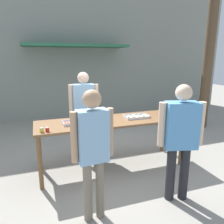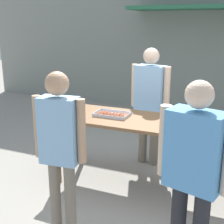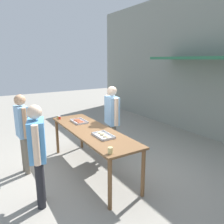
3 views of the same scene
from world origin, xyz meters
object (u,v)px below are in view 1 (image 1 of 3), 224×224
(beer_cup, at_px, (178,115))
(utility_pole, at_px, (213,18))
(food_tray_sausages, at_px, (76,122))
(food_tray_buns, at_px, (136,117))
(condiment_jar_mustard, at_px, (42,130))
(person_customer_holding_hotdog, at_px, (93,145))
(condiment_jar_ketchup, at_px, (47,130))
(person_customer_with_cup, at_px, (180,134))
(person_server_behind_table, at_px, (84,107))

(beer_cup, distance_m, utility_pole, 3.52)
(food_tray_sausages, bearing_deg, food_tray_buns, 0.10)
(condiment_jar_mustard, distance_m, person_customer_holding_hotdog, 1.10)
(food_tray_sausages, height_order, utility_pole, utility_pole)
(condiment_jar_mustard, distance_m, utility_pole, 5.41)
(food_tray_sausages, height_order, beer_cup, beer_cup)
(condiment_jar_mustard, relative_size, utility_pole, 0.01)
(beer_cup, height_order, utility_pole, utility_pole)
(condiment_jar_ketchup, xyz_separation_m, person_customer_holding_hotdog, (0.48, -0.94, 0.06))
(person_customer_holding_hotdog, height_order, utility_pole, utility_pole)
(beer_cup, xyz_separation_m, person_customer_holding_hotdog, (-1.89, -0.96, 0.04))
(condiment_jar_ketchup, relative_size, beer_cup, 0.70)
(food_tray_sausages, bearing_deg, person_customer_with_cup, -45.20)
(food_tray_sausages, distance_m, utility_pole, 4.83)
(beer_cup, xyz_separation_m, utility_pole, (2.19, 1.78, 2.10))
(food_tray_sausages, height_order, person_customer_holding_hotdog, person_customer_holding_hotdog)
(food_tray_buns, xyz_separation_m, utility_pole, (2.93, 1.49, 2.13))
(condiment_jar_ketchup, bearing_deg, food_tray_buns, 10.64)
(condiment_jar_mustard, xyz_separation_m, person_customer_with_cup, (1.81, -0.94, 0.04))
(food_tray_sausages, distance_m, condiment_jar_mustard, 0.65)
(condiment_jar_mustard, bearing_deg, condiment_jar_ketchup, -1.85)
(condiment_jar_mustard, distance_m, condiment_jar_ketchup, 0.08)
(beer_cup, xyz_separation_m, person_customer_with_cup, (-0.65, -0.95, 0.02))
(condiment_jar_ketchup, xyz_separation_m, beer_cup, (2.37, 0.01, 0.02))
(person_customer_holding_hotdog, relative_size, utility_pole, 0.28)
(condiment_jar_ketchup, height_order, beer_cup, beer_cup)
(condiment_jar_ketchup, xyz_separation_m, person_customer_with_cup, (1.73, -0.94, 0.04))
(person_server_behind_table, distance_m, person_customer_holding_hotdog, 1.99)
(beer_cup, height_order, person_customer_holding_hotdog, person_customer_holding_hotdog)
(person_server_behind_table, bearing_deg, person_customer_with_cup, -54.89)
(food_tray_buns, relative_size, beer_cup, 4.46)
(food_tray_buns, xyz_separation_m, person_customer_holding_hotdog, (-1.15, -1.25, 0.07))
(condiment_jar_mustard, relative_size, condiment_jar_ketchup, 1.00)
(condiment_jar_ketchup, xyz_separation_m, utility_pole, (4.56, 1.80, 2.11))
(beer_cup, bearing_deg, condiment_jar_mustard, -179.73)
(condiment_jar_ketchup, distance_m, person_customer_holding_hotdog, 1.06)
(food_tray_sausages, xyz_separation_m, condiment_jar_mustard, (-0.58, -0.30, 0.02))
(food_tray_buns, xyz_separation_m, beer_cup, (0.74, -0.29, 0.03))
(person_server_behind_table, distance_m, utility_pole, 4.35)
(food_tray_sausages, xyz_separation_m, condiment_jar_ketchup, (-0.49, -0.30, 0.02))
(condiment_jar_mustard, bearing_deg, person_customer_holding_hotdog, -59.07)
(condiment_jar_ketchup, height_order, person_server_behind_table, person_server_behind_table)
(food_tray_buns, distance_m, condiment_jar_mustard, 1.75)
(food_tray_buns, distance_m, utility_pole, 3.91)
(food_tray_sausages, relative_size, food_tray_buns, 0.96)
(food_tray_buns, bearing_deg, food_tray_sausages, -179.90)
(food_tray_buns, relative_size, condiment_jar_ketchup, 6.35)
(person_server_behind_table, bearing_deg, beer_cup, -23.03)
(condiment_jar_mustard, bearing_deg, person_customer_with_cup, -27.45)
(person_server_behind_table, bearing_deg, person_customer_holding_hotdog, -89.28)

